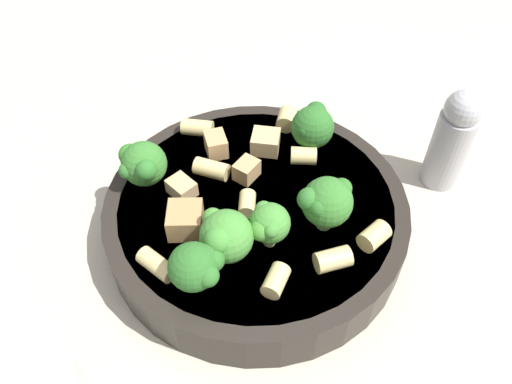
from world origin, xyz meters
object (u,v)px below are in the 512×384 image
Objects in this scene: rigatoni_2 at (333,195)px; pepper_shaker at (452,139)px; broccoli_floret_3 at (326,202)px; rigatoni_1 at (374,236)px; broccoli_floret_1 at (269,224)px; chicken_chunk_0 at (266,142)px; chicken_chunk_2 at (182,188)px; chicken_chunk_1 at (247,170)px; rigatoni_4 at (209,171)px; chicken_chunk_3 at (185,220)px; broccoli_floret_4 at (311,125)px; broccoli_floret_0 at (225,236)px; rigatoni_6 at (197,128)px; rigatoni_8 at (276,281)px; rigatoni_3 at (287,119)px; pasta_bowl at (256,213)px; broccoli_floret_2 at (142,164)px; rigatoni_5 at (157,265)px; rigatoni_7 at (304,156)px; rigatoni_9 at (247,203)px; broccoli_floret_5 at (197,266)px; chicken_chunk_4 at (216,144)px.

pepper_shaker is at bearing -23.22° from rigatoni_2.
rigatoni_1 is (0.01, -0.04, -0.02)m from broccoli_floret_3.
broccoli_floret_1 is 0.05m from broccoli_floret_3.
pepper_shaker is at bearing -52.64° from chicken_chunk_0.
chicken_chunk_2 is at bearing 165.19° from chicken_chunk_0.
chicken_chunk_0 is 0.04m from chicken_chunk_1.
rigatoni_4 is 1.06× the size of chicken_chunk_3.
broccoli_floret_4 is at bearing 17.93° from broccoli_floret_1.
chicken_chunk_0 is (0.11, 0.05, -0.02)m from broccoli_floret_0.
chicken_chunk_2 is at bearing 123.14° from rigatoni_2.
rigatoni_6 is 1.24× the size of rigatoni_8.
rigatoni_6 is at bearing 134.98° from rigatoni_3.
broccoli_floret_2 reaches higher than pasta_bowl.
chicken_chunk_3 is (-0.02, -0.06, -0.01)m from broccoli_floret_2.
chicken_chunk_2 is at bearing -148.21° from rigatoni_6.
chicken_chunk_1 is 0.20× the size of pepper_shaker.
pepper_shaker is at bearing -33.02° from pasta_bowl.
broccoli_floret_0 is at bearing -39.05° from rigatoni_5.
rigatoni_7 is 0.80× the size of chicken_chunk_3.
rigatoni_9 is at bearing -162.20° from rigatoni_3.
broccoli_floret_4 is 1.72× the size of chicken_chunk_0.
rigatoni_4 is (-0.01, 0.10, -0.02)m from broccoli_floret_3.
pepper_shaker is (0.13, -0.00, 0.00)m from rigatoni_1.
rigatoni_1 is 1.09× the size of rigatoni_2.
rigatoni_7 is (0.04, 0.09, -0.00)m from rigatoni_1.
broccoli_floret_0 is 1.04× the size of broccoli_floret_4.
chicken_chunk_0 reaches higher than rigatoni_4.
rigatoni_5 is 0.08m from chicken_chunk_2.
rigatoni_7 is at bearing -14.91° from chicken_chunk_3.
pepper_shaker is at bearing -18.90° from broccoli_floret_5.
rigatoni_9 is (0.04, 0.06, -0.00)m from rigatoni_8.
rigatoni_7 is (0.03, -0.10, 0.00)m from rigatoni_6.
broccoli_floret_4 is 0.10m from rigatoni_4.
rigatoni_3 reaches higher than chicken_chunk_1.
chicken_chunk_4 is (0.08, 0.08, -0.02)m from broccoli_floret_0.
rigatoni_7 reaches higher than chicken_chunk_2.
rigatoni_8 is (0.03, -0.04, -0.02)m from broccoli_floret_5.
broccoli_floret_1 is at bearing -65.73° from chicken_chunk_3.
broccoli_floret_1 is 0.06m from broccoli_floret_5.
chicken_chunk_3 is at bearing 88.11° from broccoli_floret_0.
rigatoni_9 is 0.07m from chicken_chunk_4.
broccoli_floret_1 is 0.39× the size of pepper_shaker.
broccoli_floret_4 is (0.11, 0.04, -0.00)m from broccoli_floret_1.
rigatoni_6 is at bearing 76.90° from chicken_chunk_1.
broccoli_floret_1 is at bearing -129.26° from chicken_chunk_1.
rigatoni_3 reaches higher than rigatoni_2.
rigatoni_1 is at bearing -52.19° from broccoli_floret_1.
rigatoni_4 is (-0.02, 0.14, -0.00)m from rigatoni_1.
rigatoni_4 is 1.39× the size of rigatoni_9.
broccoli_floret_0 is at bearing -91.89° from chicken_chunk_3.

